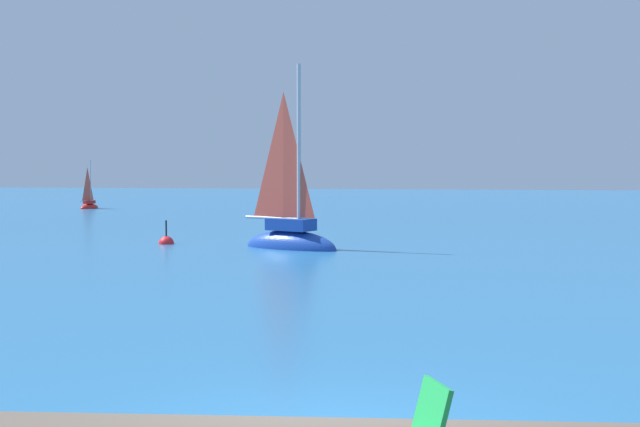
{
  "coord_description": "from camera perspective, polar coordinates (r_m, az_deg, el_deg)",
  "views": [
    {
      "loc": [
        1.3,
        -9.44,
        3.06
      ],
      "look_at": [
        -2.17,
        16.07,
        1.47
      ],
      "focal_mm": 49.93,
      "sensor_mm": 36.0,
      "label": 1
    }
  ],
  "objects": [
    {
      "name": "marker_buoy",
      "position": [
        32.49,
        -9.82,
        -1.92
      ],
      "size": [
        0.56,
        0.56,
        1.13
      ],
      "color": "red",
      "rests_on": "ground"
    },
    {
      "name": "sailboat_far",
      "position": [
        56.65,
        -14.57,
        0.5
      ],
      "size": [
        0.92,
        1.8,
        3.28
      ],
      "rotation": [
        0.0,
        0.0,
        1.37
      ],
      "color": "red",
      "rests_on": "ground"
    },
    {
      "name": "sailboat_near",
      "position": [
        30.4,
        -1.91,
        -1.55
      ],
      "size": [
        3.79,
        2.64,
        6.87
      ],
      "rotation": [
        0.0,
        0.0,
        5.85
      ],
      "color": "#193D99",
      "rests_on": "ground"
    }
  ]
}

